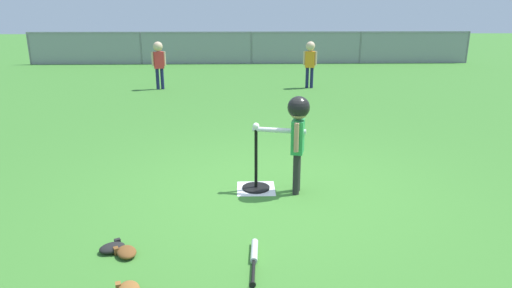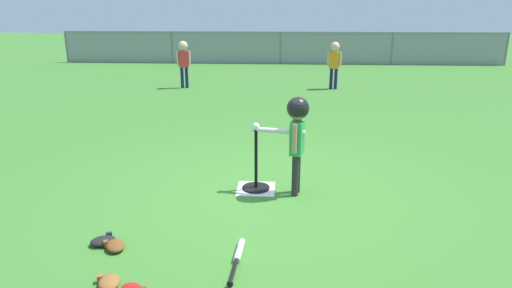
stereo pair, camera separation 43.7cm
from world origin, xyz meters
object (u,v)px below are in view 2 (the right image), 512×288
baseball_on_tee (256,126)px  glove_near_bats (103,241)px  spare_bat_silver (238,255)px  glove_outfield_drop (109,282)px  fielder_deep_center (334,59)px  glove_by_plate (115,246)px  batting_tee (256,179)px  batter_child (297,126)px  fielder_near_left (184,58)px

baseball_on_tee → glove_near_bats: bearing=-133.8°
spare_bat_silver → glove_outfield_drop: size_ratio=2.55×
fielder_deep_center → glove_by_plate: 8.58m
batting_tee → spare_bat_silver: (-0.06, -1.51, -0.09)m
batting_tee → glove_outfield_drop: bearing=-117.2°
batting_tee → glove_outfield_drop: (-1.01, -1.97, -0.08)m
glove_outfield_drop → batter_child: bearing=51.8°
baseball_on_tee → batter_child: size_ratio=0.07×
baseball_on_tee → glove_outfield_drop: 2.33m
fielder_near_left → glove_near_bats: 8.03m
glove_outfield_drop → fielder_near_left: bearing=98.2°
batting_tee → glove_by_plate: (-1.16, -1.43, -0.08)m
batting_tee → spare_bat_silver: bearing=-92.3°
spare_bat_silver → baseball_on_tee: bearing=87.7°
batting_tee → fielder_deep_center: fielder_deep_center is taller
spare_bat_silver → fielder_near_left: bearing=105.1°
glove_near_bats → batter_child: bearing=35.4°
batter_child → fielder_deep_center: 6.87m
batter_child → fielder_near_left: bearing=112.0°
glove_outfield_drop → batting_tee: bearing=62.8°
glove_near_bats → glove_outfield_drop: 0.68m
spare_bat_silver → glove_by_plate: size_ratio=2.45×
fielder_near_left → spare_bat_silver: 8.42m
fielder_deep_center → fielder_near_left: size_ratio=0.99×
batter_child → spare_bat_silver: 1.68m
glove_near_bats → glove_outfield_drop: size_ratio=1.05×
batter_child → glove_outfield_drop: bearing=-128.2°
baseball_on_tee → fielder_near_left: 6.96m
fielder_deep_center → fielder_near_left: 3.83m
fielder_near_left → spare_bat_silver: bearing=-74.9°
fielder_deep_center → glove_outfield_drop: (-2.60, -8.64, -0.73)m
batting_tee → fielder_deep_center: 6.89m
baseball_on_tee → batter_child: (0.45, -0.11, 0.04)m
fielder_near_left → glove_by_plate: size_ratio=4.43×
fielder_near_left → batting_tee: bearing=-71.2°
glove_outfield_drop → glove_near_bats: bearing=115.0°
baseball_on_tee → glove_near_bats: baseball_on_tee is taller
fielder_deep_center → glove_near_bats: bearing=-109.8°
baseball_on_tee → glove_near_bats: (-1.30, -1.35, -0.73)m
batting_tee → glove_by_plate: 1.84m
glove_by_plate → glove_near_bats: same height
spare_bat_silver → glove_outfield_drop: bearing=-154.3°
glove_near_bats → spare_bat_silver: bearing=-7.2°
glove_near_bats → glove_by_plate: bearing=-29.8°
baseball_on_tee → fielder_near_left: fielder_near_left is taller
batting_tee → spare_bat_silver: batting_tee is taller
glove_by_plate → glove_near_bats: (-0.14, 0.08, 0.00)m
baseball_on_tee → glove_by_plate: (-1.16, -1.43, -0.73)m
fielder_deep_center → glove_near_bats: size_ratio=4.38×
batting_tee → glove_by_plate: size_ratio=2.69×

